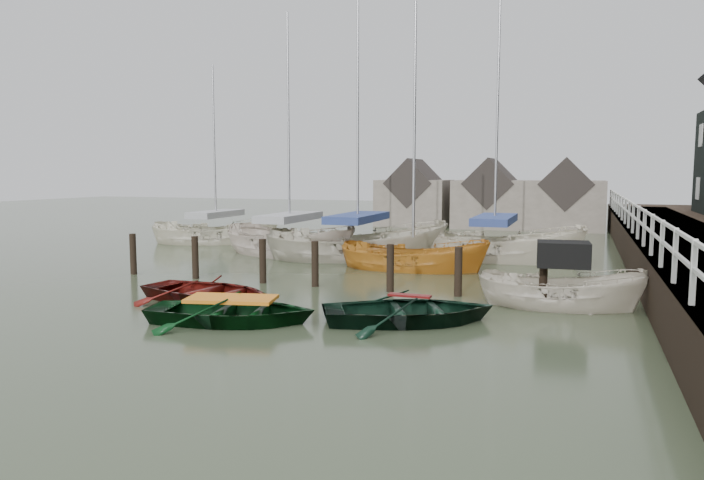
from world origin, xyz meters
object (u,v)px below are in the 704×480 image
at_px(rowboat_dkgreen, 409,322).
at_px(motorboat, 561,304).
at_px(rowboat_red, 208,302).
at_px(sailboat_d, 494,258).
at_px(rowboat_green, 232,322).
at_px(sailboat_a, 290,254).
at_px(sailboat_c, 413,269).
at_px(sailboat_b, 358,258).
at_px(sailboat_e, 217,242).

relative_size(rowboat_dkgreen, motorboat, 0.93).
distance_m(rowboat_red, sailboat_d, 12.63).
xyz_separation_m(rowboat_red, rowboat_green, (1.84, -1.84, 0.00)).
height_order(rowboat_green, sailboat_a, sailboat_a).
xyz_separation_m(rowboat_dkgreen, sailboat_c, (-1.96, 7.86, 0.02)).
relative_size(sailboat_b, sailboat_c, 1.24).
relative_size(sailboat_a, sailboat_c, 1.08).
relative_size(motorboat, sailboat_b, 0.33).
distance_m(sailboat_c, sailboat_d, 4.30).
bearing_deg(sailboat_b, sailboat_a, 66.70).
distance_m(rowboat_dkgreen, sailboat_e, 18.39).
relative_size(rowboat_dkgreen, sailboat_a, 0.36).
xyz_separation_m(sailboat_d, sailboat_e, (-13.71, 1.32, -0.00)).
xyz_separation_m(rowboat_dkgreen, sailboat_b, (-4.76, 9.76, 0.06)).
xyz_separation_m(rowboat_green, sailboat_d, (4.34, 12.85, 0.06)).
distance_m(sailboat_d, sailboat_e, 13.77).
height_order(rowboat_dkgreen, sailboat_d, sailboat_d).
bearing_deg(rowboat_red, motorboat, -66.69).
bearing_deg(rowboat_red, sailboat_a, 20.54).
height_order(rowboat_red, rowboat_dkgreen, rowboat_dkgreen).
distance_m(sailboat_a, sailboat_d, 8.42).
bearing_deg(rowboat_red, sailboat_d, -21.25).
bearing_deg(sailboat_d, rowboat_red, 155.70).
xyz_separation_m(rowboat_green, sailboat_a, (-3.92, 11.20, 0.06)).
distance_m(rowboat_dkgreen, sailboat_b, 10.85).
xyz_separation_m(sailboat_b, sailboat_c, (2.80, -1.90, -0.04)).
xyz_separation_m(sailboat_c, sailboat_d, (2.41, 3.56, 0.05)).
distance_m(motorboat, sailboat_c, 7.24).
relative_size(rowboat_green, sailboat_b, 0.30).
height_order(rowboat_dkgreen, sailboat_a, sailboat_a).
bearing_deg(sailboat_c, sailboat_a, 71.71).
bearing_deg(sailboat_a, sailboat_d, -58.37).
height_order(rowboat_red, sailboat_e, sailboat_e).
bearing_deg(sailboat_c, rowboat_red, 153.01).
relative_size(sailboat_b, sailboat_d, 0.99).
relative_size(rowboat_dkgreen, sailboat_c, 0.39).
distance_m(sailboat_a, sailboat_b, 3.04).
bearing_deg(rowboat_dkgreen, sailboat_b, 0.13).
distance_m(rowboat_red, sailboat_a, 9.59).
height_order(rowboat_green, rowboat_dkgreen, rowboat_dkgreen).
xyz_separation_m(rowboat_red, sailboat_d, (6.17, 11.01, 0.06)).
bearing_deg(sailboat_a, sailboat_c, -87.80).
bearing_deg(rowboat_red, rowboat_green, -126.98).
xyz_separation_m(rowboat_red, rowboat_dkgreen, (5.72, -0.41, 0.00)).
xyz_separation_m(rowboat_red, sailboat_a, (-2.08, 9.36, 0.06)).
bearing_deg(rowboat_dkgreen, rowboat_green, 84.34).
distance_m(sailboat_a, sailboat_e, 6.21).
relative_size(rowboat_red, sailboat_e, 0.40).
xyz_separation_m(motorboat, sailboat_a, (-11.08, 6.90, -0.04)).
relative_size(rowboat_dkgreen, sailboat_b, 0.31).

